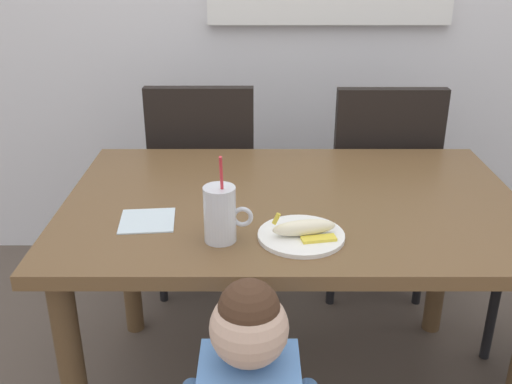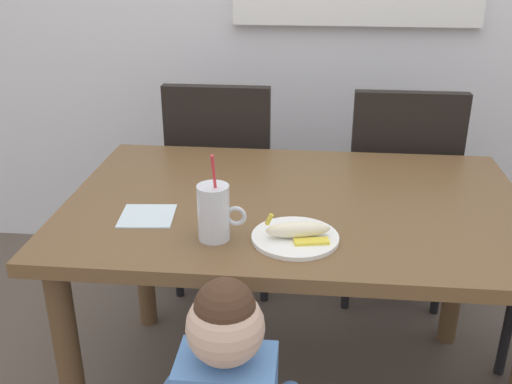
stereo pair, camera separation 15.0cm
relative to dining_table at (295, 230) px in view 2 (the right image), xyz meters
The scene contains 7 objects.
dining_table is the anchor object (origin of this frame).
dining_chair_left 0.76m from the dining_table, 116.02° to the left, with size 0.44×0.44×0.96m.
dining_chair_right 0.78m from the dining_table, 58.42° to the left, with size 0.44×0.44×0.96m.
milk_cup 0.38m from the dining_table, 127.47° to the right, with size 0.13×0.09×0.25m.
snack_plate 0.28m from the dining_table, 88.42° to the right, with size 0.23×0.23×0.01m, color white.
peeled_banana 0.29m from the dining_table, 86.50° to the right, with size 0.18×0.12×0.07m.
paper_napkin 0.46m from the dining_table, 159.35° to the right, with size 0.15×0.15×0.00m, color silver.
Camera 2 is at (0.04, -1.61, 1.48)m, focal length 41.07 mm.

